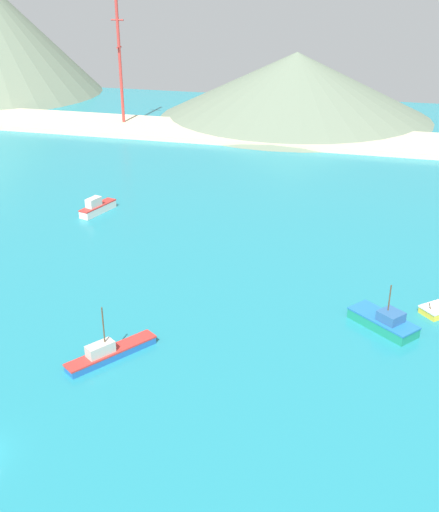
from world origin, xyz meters
The scene contains 7 objects.
ground centered at (0.00, 30.00, -0.25)m, with size 260.00×280.00×0.50m.
fishing_boat_3 centered at (-15.08, 55.99, 1.04)m, with size 3.80×7.86×2.91m.
fishing_boat_4 centered at (4.80, 16.39, 0.73)m, with size 7.43×9.68×6.31m.
fishing_boat_9 centered at (32.78, 30.20, 0.88)m, with size 8.39×7.60×5.67m.
beach_strip centered at (0.00, 114.94, 0.60)m, with size 247.00×21.11×1.20m, color #C6B793.
hill_central centered at (5.74, 139.89, 8.73)m, with size 75.25×75.25×17.47m.
radio_tower centered at (-35.78, 116.71, 16.35)m, with size 3.21×2.56×32.06m.
Camera 1 is at (30.34, -34.21, 37.56)m, focal length 43.67 mm.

